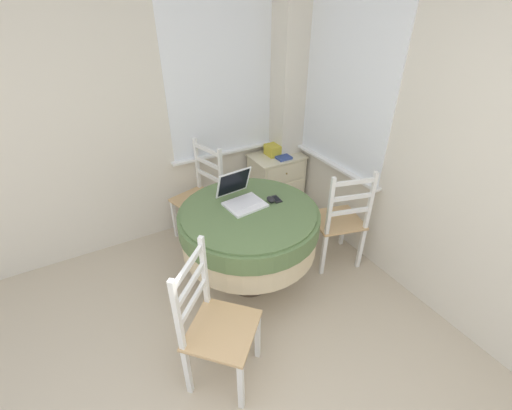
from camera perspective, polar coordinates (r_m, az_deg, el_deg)
corner_room_shell at (r=2.67m, az=1.98°, el=11.32°), size 4.35×4.56×2.55m
round_dining_table at (r=2.76m, az=-1.17°, el=-3.63°), size 1.12×1.12×0.78m
laptop at (r=2.73m, az=-2.53°, el=1.38°), size 0.33×0.36×0.25m
computer_mouse at (r=2.76m, az=2.47°, el=0.94°), size 0.06×0.09×0.04m
cell_phone at (r=2.80m, az=3.38°, el=0.99°), size 0.07×0.12×0.01m
dining_chair_near_back_window at (r=3.48m, az=-9.21°, el=1.38°), size 0.50×0.52×1.00m
dining_chair_near_right_window at (r=3.17m, az=13.76°, el=-2.60°), size 0.51×0.50×1.00m
dining_chair_camera_near at (r=2.26m, az=-6.84°, el=-19.37°), size 0.58×0.58×1.00m
corner_cabinet at (r=3.94m, az=3.35°, el=3.62°), size 0.57×0.42×0.69m
storage_box at (r=3.79m, az=3.28°, el=9.23°), size 0.21×0.17×0.11m
book_on_cabinet at (r=3.75m, az=4.25°, el=8.13°), size 0.15×0.21×0.02m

